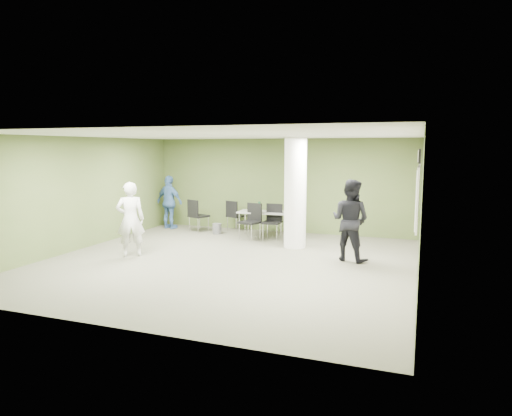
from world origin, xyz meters
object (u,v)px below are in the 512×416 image
at_px(folding_table, 265,213).
at_px(man_blue, 170,202).
at_px(chair_back_left, 196,213).
at_px(man_black, 350,220).
at_px(woman_white, 130,219).

relative_size(folding_table, man_blue, 0.93).
xyz_separation_m(chair_back_left, man_black, (4.85, -1.92, 0.34)).
height_order(man_black, man_blue, man_black).
height_order(folding_table, man_blue, man_blue).
relative_size(chair_back_left, man_black, 0.54).
distance_m(folding_table, man_blue, 3.25).
bearing_deg(folding_table, man_blue, 172.96).
height_order(folding_table, chair_back_left, chair_back_left).
distance_m(man_black, man_blue, 6.32).
bearing_deg(chair_back_left, folding_table, -155.53).
bearing_deg(folding_table, chair_back_left, 178.38).
distance_m(woman_white, man_blue, 3.70).
xyz_separation_m(woman_white, man_black, (4.87, 1.35, 0.04)).
relative_size(folding_table, chair_back_left, 1.58).
distance_m(chair_back_left, woman_white, 3.29).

